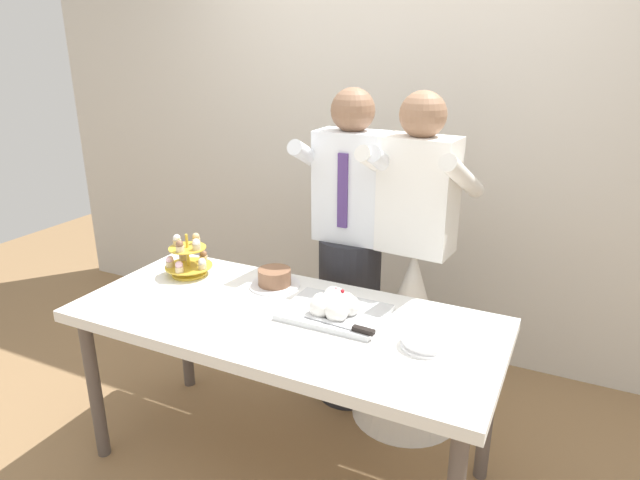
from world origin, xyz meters
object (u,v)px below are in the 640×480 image
cupcake_stand (188,259)px  person_groom (350,270)px  plate_stack (426,341)px  round_cake (275,279)px  dessert_table (284,330)px  person_bride (411,314)px  main_cake_tray (335,307)px

cupcake_stand → person_groom: size_ratio=0.14×
cupcake_stand → plate_stack: 1.25m
round_cake → person_groom: person_groom is taller
dessert_table → person_bride: size_ratio=1.08×
dessert_table → plate_stack: bearing=0.7°
round_cake → person_groom: (0.21, 0.40, -0.07)m
dessert_table → round_cake: (-0.18, 0.24, 0.11)m
plate_stack → person_groom: size_ratio=0.11×
dessert_table → cupcake_stand: cupcake_stand is taller
main_cake_tray → plate_stack: 0.42m
person_bride → person_groom: bearing=176.1°
plate_stack → person_bride: person_bride is taller
round_cake → person_bride: person_bride is taller
main_cake_tray → plate_stack: (0.41, -0.08, -0.02)m
plate_stack → person_bride: (-0.23, 0.60, -0.21)m
dessert_table → round_cake: round_cake is taller
round_cake → person_bride: bearing=33.8°
plate_stack → round_cake: size_ratio=0.77×
main_cake_tray → person_groom: person_groom is taller
cupcake_stand → person_groom: (0.66, 0.46, -0.11)m
cupcake_stand → plate_stack: bearing=-7.5°
plate_stack → cupcake_stand: bearing=172.5°
dessert_table → cupcake_stand: (-0.63, 0.17, 0.16)m
plate_stack → round_cake: (-0.79, 0.23, 0.02)m
main_cake_tray → round_cake: (-0.38, 0.15, -0.00)m
main_cake_tray → cupcake_stand: bearing=174.0°
cupcake_stand → plate_stack: (1.23, -0.16, -0.06)m
cupcake_stand → person_bride: 1.13m
dessert_table → person_groom: size_ratio=1.08×
person_bride → plate_stack: bearing=-69.0°
plate_stack → main_cake_tray: bearing=169.3°
round_cake → person_groom: size_ratio=0.14×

